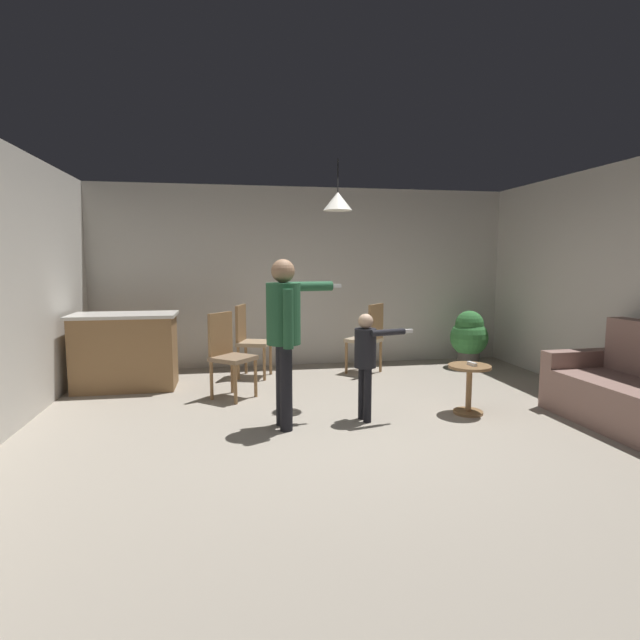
# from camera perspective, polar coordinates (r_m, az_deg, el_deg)

# --- Properties ---
(ground) EXTENTS (7.68, 7.68, 0.00)m
(ground) POSITION_cam_1_polar(r_m,az_deg,el_deg) (4.81, 4.13, -12.68)
(ground) COLOR #9E9384
(wall_back) EXTENTS (6.40, 0.10, 2.70)m
(wall_back) POSITION_cam_1_polar(r_m,az_deg,el_deg) (7.68, -1.66, 4.93)
(wall_back) COLOR beige
(wall_back) RESTS_ON ground
(kitchen_counter) EXTENTS (1.26, 0.66, 0.95)m
(kitchen_counter) POSITION_cam_1_polar(r_m,az_deg,el_deg) (6.70, -21.37, -3.33)
(kitchen_counter) COLOR olive
(kitchen_counter) RESTS_ON ground
(side_table_by_couch) EXTENTS (0.44, 0.44, 0.52)m
(side_table_by_couch) POSITION_cam_1_polar(r_m,az_deg,el_deg) (5.49, 16.69, -6.94)
(side_table_by_couch) COLOR olive
(side_table_by_couch) RESTS_ON ground
(person_adult) EXTENTS (0.78, 0.54, 1.62)m
(person_adult) POSITION_cam_1_polar(r_m,az_deg,el_deg) (4.71, -4.04, -0.51)
(person_adult) COLOR black
(person_adult) RESTS_ON ground
(person_child) EXTENTS (0.59, 0.31, 1.09)m
(person_child) POSITION_cam_1_polar(r_m,az_deg,el_deg) (4.99, 5.31, -3.97)
(person_child) COLOR black
(person_child) RESTS_ON ground
(dining_chair_by_counter) EXTENTS (0.59, 0.59, 1.00)m
(dining_chair_by_counter) POSITION_cam_1_polar(r_m,az_deg,el_deg) (5.92, -10.44, -3.59)
(dining_chair_by_counter) COLOR olive
(dining_chair_by_counter) RESTS_ON ground
(dining_chair_near_wall) EXTENTS (0.53, 0.53, 1.00)m
(dining_chair_near_wall) POSITION_cam_1_polar(r_m,az_deg,el_deg) (6.92, -8.10, -2.04)
(dining_chair_near_wall) COLOR olive
(dining_chair_near_wall) RESTS_ON ground
(dining_chair_centre_back) EXTENTS (0.59, 0.59, 1.00)m
(dining_chair_centre_back) POSITION_cam_1_polar(r_m,az_deg,el_deg) (7.10, 5.56, -1.78)
(dining_chair_centre_back) COLOR olive
(dining_chair_centre_back) RESTS_ON ground
(potted_plant_corner) EXTENTS (0.56, 0.56, 0.86)m
(potted_plant_corner) POSITION_cam_1_polar(r_m,az_deg,el_deg) (7.82, 16.68, -1.78)
(potted_plant_corner) COLOR #4C4742
(potted_plant_corner) RESTS_ON ground
(spare_remote_on_table) EXTENTS (0.06, 0.13, 0.04)m
(spare_remote_on_table) POSITION_cam_1_polar(r_m,az_deg,el_deg) (5.43, 16.99, -4.82)
(spare_remote_on_table) COLOR white
(spare_remote_on_table) RESTS_ON side_table_by_couch
(ceiling_light_pendant) EXTENTS (0.32, 0.32, 0.55)m
(ceiling_light_pendant) POSITION_cam_1_polar(r_m,az_deg,el_deg) (5.60, 2.05, 13.44)
(ceiling_light_pendant) COLOR silver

